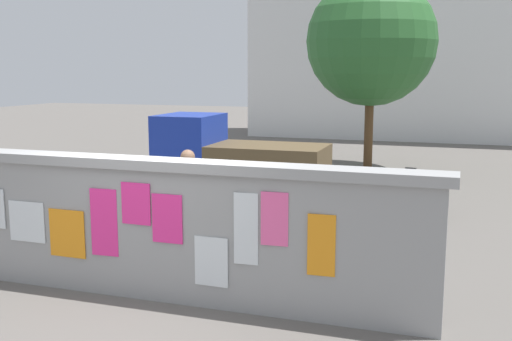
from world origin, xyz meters
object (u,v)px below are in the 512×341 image
Objects in this scene: auto_rickshaw_truck at (233,160)px; person_walking at (188,191)px; bicycle_near at (45,222)px; motorcycle at (312,229)px; bicycle_far at (402,197)px; tree_roadside at (371,41)px.

person_walking is at bearing -79.19° from auto_rickshaw_truck.
auto_rickshaw_truck is at bearing 66.50° from bicycle_near.
person_walking is (-1.85, -0.34, 0.52)m from motorcycle.
auto_rickshaw_truck is 4.32m from motorcycle.
bicycle_near is 1.00× the size of bicycle_far.
bicycle_near is at bearing -112.19° from tree_roadside.
tree_roadside is (-1.47, 5.60, 3.22)m from bicycle_far.
bicycle_far is at bearing 35.74° from bicycle_near.
bicycle_far is at bearing -75.25° from tree_roadside.
bicycle_far is at bearing 51.65° from person_walking.
bicycle_near is 10.67m from tree_roadside.
person_walking is at bearing 5.18° from bicycle_near.
motorcycle is 1.13× the size of bicycle_near.
motorcycle is at bearing -107.08° from bicycle_far.
auto_rickshaw_truck is 4.41m from bicycle_near.
bicycle_far is at bearing -2.95° from auto_rickshaw_truck.
auto_rickshaw_truck is at bearing 100.81° from person_walking.
auto_rickshaw_truck reaches higher than motorcycle.
bicycle_far is 1.05× the size of person_walking.
motorcycle is 9.41m from tree_roadside.
tree_roadside reaches higher than auto_rickshaw_truck.
motorcycle is at bearing -53.28° from auto_rickshaw_truck.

